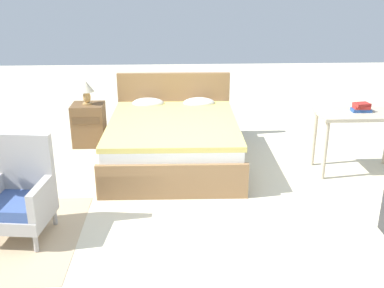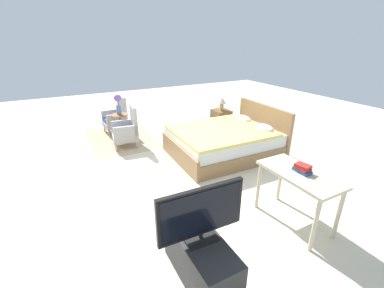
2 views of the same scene
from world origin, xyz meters
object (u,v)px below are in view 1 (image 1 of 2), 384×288
(armchair_by_window_right, at_px, (20,196))
(vanity_desk, at_px, (361,122))
(table_lamp, at_px, (86,89))
(bed, at_px, (173,139))
(book_stack, at_px, (361,108))
(nightstand, at_px, (89,124))

(armchair_by_window_right, relative_size, vanity_desk, 0.88)
(table_lamp, bearing_deg, bed, -29.32)
(table_lamp, xyz_separation_m, book_stack, (3.42, -1.08, -0.01))
(armchair_by_window_right, relative_size, nightstand, 1.55)
(bed, distance_m, book_stack, 2.32)
(armchair_by_window_right, relative_size, book_stack, 4.07)
(nightstand, height_order, vanity_desk, vanity_desk)
(vanity_desk, bearing_deg, nightstand, 162.03)
(armchair_by_window_right, height_order, book_stack, armchair_by_window_right)
(table_lamp, height_order, vanity_desk, table_lamp)
(bed, distance_m, nightstand, 1.36)
(armchair_by_window_right, bearing_deg, book_stack, 19.81)
(table_lamp, relative_size, book_stack, 1.46)
(book_stack, bearing_deg, armchair_by_window_right, -160.19)
(vanity_desk, relative_size, book_stack, 4.60)
(armchair_by_window_right, bearing_deg, table_lamp, 84.78)
(table_lamp, xyz_separation_m, vanity_desk, (3.42, -1.11, -0.17))
(nightstand, bearing_deg, armchair_by_window_right, -95.22)
(nightstand, xyz_separation_m, book_stack, (3.42, -1.08, 0.51))
(bed, relative_size, book_stack, 9.54)
(table_lamp, relative_size, vanity_desk, 0.32)
(bed, height_order, table_lamp, bed)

